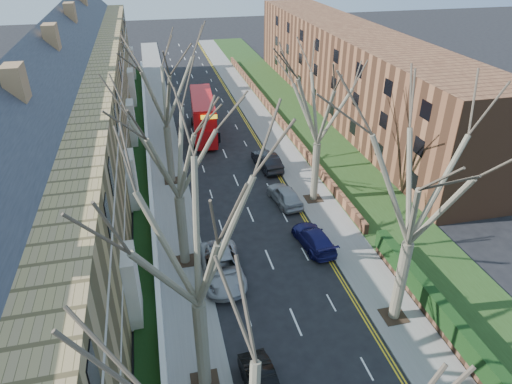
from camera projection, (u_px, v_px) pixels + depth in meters
pavement_left at (162, 136)px, 50.69m from camera, size 3.00×102.00×0.12m
pavement_right at (267, 127)px, 53.10m from camera, size 3.00×102.00×0.12m
terrace_left at (72, 120)px, 39.69m from camera, size 9.70×78.00×13.60m
flats_right at (349, 70)px, 56.35m from camera, size 13.97×54.00×10.00m
wall_hedge_right at (496, 383)px, 21.60m from camera, size 0.70×24.00×1.80m
front_wall_left at (149, 164)px, 43.32m from camera, size 0.30×78.00×1.00m
grass_verge_right at (303, 123)px, 53.96m from camera, size 6.00×102.00×0.06m
tree_left_mid at (192, 226)px, 18.14m from camera, size 10.50×10.50×14.71m
tree_left_far at (174, 138)px, 26.76m from camera, size 10.15×10.15×14.22m
tree_left_dist at (162, 78)px, 36.76m from camera, size 10.50×10.50×14.71m
tree_right_mid at (422, 173)px, 22.12m from camera, size 10.50×10.50×14.71m
tree_right_far at (321, 94)px, 34.12m from camera, size 10.15×10.15×14.22m
double_decker_bus at (203, 117)px, 50.16m from camera, size 3.17×10.37×4.31m
car_left_far at (222, 267)px, 29.65m from camera, size 2.64×5.65×1.56m
car_right_near at (314, 238)px, 32.66m from camera, size 2.40×4.83×1.35m
car_right_mid at (285, 195)px, 37.91m from camera, size 2.35×4.63×1.51m
car_right_far at (267, 161)px, 43.56m from camera, size 2.19×4.92×1.57m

